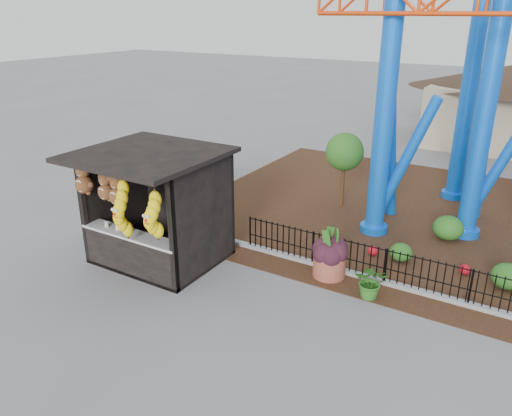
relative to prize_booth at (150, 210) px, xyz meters
The scene contains 9 objects.
ground 3.49m from the prize_booth, 16.63° to the right, with size 120.00×120.00×0.00m, color slate.
mulch_bed 10.09m from the prize_booth, 45.38° to the left, with size 18.00×12.00×0.02m, color #331E11.
curb 7.46m from the prize_booth, 16.69° to the left, with size 18.00×0.18×0.12m, color gray.
prize_booth is the anchor object (origin of this frame).
picket_fence 8.25m from the prize_booth, 14.88° to the left, with size 12.20×0.06×1.00m, color black, non-canonical shape.
terracotta_planter 4.93m from the prize_booth, 21.72° to the left, with size 0.84×0.84×0.61m, color #9B4B38.
planter_foliage 4.81m from the prize_booth, 21.72° to the left, with size 0.70×0.70×0.64m, color black.
potted_plant 5.97m from the prize_booth, 12.97° to the left, with size 0.79×0.68×0.88m, color #255A1A.
landscaping 9.53m from the prize_booth, 28.89° to the left, with size 8.22×3.11×0.73m.
Camera 1 is at (5.74, -8.14, 6.48)m, focal length 35.00 mm.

